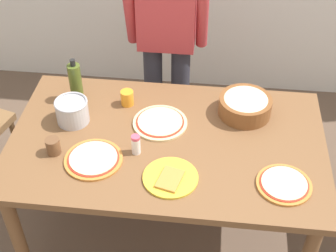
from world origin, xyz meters
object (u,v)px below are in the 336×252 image
(person_cook, at_px, (167,32))
(plate_with_slice, at_px, (170,178))
(pizza_raw_on_board, at_px, (160,122))
(popcorn_bowl, at_px, (245,105))
(olive_oil_bottle, at_px, (76,82))
(cup_orange, at_px, (127,98))
(cup_small_brown, at_px, (53,146))
(steel_pot, at_px, (72,111))
(pizza_cooked_on_tray, at_px, (93,159))
(dining_table, at_px, (167,153))
(pizza_second_cooked, at_px, (284,184))
(salt_shaker, at_px, (136,144))

(person_cook, distance_m, plate_with_slice, 1.04)
(person_cook, height_order, pizza_raw_on_board, person_cook)
(popcorn_bowl, xyz_separation_m, olive_oil_bottle, (-0.92, 0.03, 0.05))
(cup_orange, bearing_deg, person_cook, 71.80)
(cup_small_brown, bearing_deg, steel_pot, 82.64)
(pizza_cooked_on_tray, height_order, plate_with_slice, plate_with_slice)
(dining_table, height_order, cup_orange, cup_orange)
(pizza_second_cooked, distance_m, olive_oil_bottle, 1.23)
(steel_pot, xyz_separation_m, salt_shaker, (0.37, -0.20, -0.01))
(steel_pot, relative_size, cup_small_brown, 2.04)
(dining_table, xyz_separation_m, plate_with_slice, (0.05, -0.26, 0.10))
(pizza_cooked_on_tray, height_order, cup_orange, cup_orange)
(popcorn_bowl, distance_m, cup_orange, 0.64)
(pizza_raw_on_board, xyz_separation_m, cup_small_brown, (-0.49, -0.27, 0.03))
(pizza_cooked_on_tray, bearing_deg, pizza_raw_on_board, 46.91)
(cup_orange, relative_size, cup_small_brown, 1.00)
(olive_oil_bottle, bearing_deg, dining_table, -28.02)
(pizza_cooked_on_tray, xyz_separation_m, salt_shaker, (0.20, 0.08, 0.04))
(person_cook, xyz_separation_m, steel_pot, (-0.42, -0.66, -0.11))
(pizza_raw_on_board, height_order, olive_oil_bottle, olive_oil_bottle)
(dining_table, relative_size, cup_small_brown, 18.82)
(pizza_cooked_on_tray, distance_m, pizza_second_cooked, 0.90)
(steel_pot, relative_size, salt_shaker, 1.64)
(plate_with_slice, relative_size, cup_orange, 3.06)
(pizza_second_cooked, height_order, steel_pot, steel_pot)
(steel_pot, relative_size, cup_orange, 2.04)
(pizza_raw_on_board, distance_m, popcorn_bowl, 0.46)
(pizza_raw_on_board, height_order, cup_orange, cup_orange)
(person_cook, relative_size, cup_orange, 19.06)
(dining_table, height_order, salt_shaker, salt_shaker)
(person_cook, xyz_separation_m, cup_small_brown, (-0.45, -0.91, -0.14))
(dining_table, distance_m, olive_oil_bottle, 0.64)
(pizza_raw_on_board, distance_m, plate_with_slice, 0.40)
(cup_orange, distance_m, salt_shaker, 0.39)
(olive_oil_bottle, xyz_separation_m, cup_orange, (0.28, -0.02, -0.07))
(person_cook, bearing_deg, popcorn_bowl, -46.41)
(plate_with_slice, bearing_deg, cup_small_brown, 169.24)
(pizza_raw_on_board, height_order, plate_with_slice, plate_with_slice)
(pizza_cooked_on_tray, distance_m, olive_oil_bottle, 0.52)
(salt_shaker, bearing_deg, cup_small_brown, -173.38)
(pizza_raw_on_board, relative_size, pizza_cooked_on_tray, 1.01)
(pizza_raw_on_board, bearing_deg, pizza_second_cooked, -30.63)
(popcorn_bowl, relative_size, steel_pot, 1.61)
(person_cook, height_order, pizza_cooked_on_tray, person_cook)
(dining_table, bearing_deg, plate_with_slice, -79.95)
(person_cook, bearing_deg, cup_orange, -108.20)
(dining_table, height_order, person_cook, person_cook)
(pizza_second_cooked, height_order, cup_small_brown, cup_small_brown)
(popcorn_bowl, height_order, salt_shaker, popcorn_bowl)
(dining_table, relative_size, cup_orange, 18.82)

